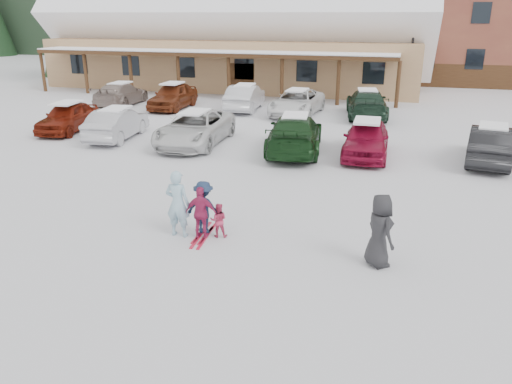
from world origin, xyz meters
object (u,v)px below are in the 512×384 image
(lamp_post, at_px, (412,45))
(parked_car_1, at_px, (117,124))
(bystander_dark, at_px, (380,231))
(parked_car_2, at_px, (195,128))
(parked_car_5, at_px, (491,144))
(parked_car_10, at_px, (297,102))
(child_navy, at_px, (204,208))
(parked_car_8, at_px, (173,96))
(parked_car_4, at_px, (366,139))
(parked_car_3, at_px, (295,134))
(parked_car_11, at_px, (367,104))
(day_lodge, at_px, (236,34))
(toddler_red, at_px, (218,220))
(parked_car_0, at_px, (68,117))
(child_magenta, at_px, (201,213))
(adult_skier, at_px, (178,204))
(parked_car_7, at_px, (121,94))
(parked_car_9, at_px, (245,98))

(lamp_post, relative_size, parked_car_1, 1.47)
(bystander_dark, height_order, parked_car_2, bystander_dark)
(bystander_dark, distance_m, parked_car_5, 10.41)
(parked_car_10, bearing_deg, child_navy, -83.27)
(lamp_post, xyz_separation_m, parked_car_8, (-13.68, -7.99, -2.75))
(parked_car_4, bearing_deg, child_navy, -112.40)
(parked_car_3, bearing_deg, parked_car_11, -112.98)
(day_lodge, bearing_deg, toddler_red, -72.93)
(parked_car_0, bearing_deg, parked_car_5, -7.94)
(child_navy, relative_size, child_magenta, 1.04)
(parked_car_5, bearing_deg, parked_car_1, 10.89)
(day_lodge, distance_m, child_navy, 29.08)
(child_magenta, xyz_separation_m, parked_car_2, (-3.90, 9.05, 0.04))
(day_lodge, distance_m, adult_skier, 29.19)
(child_navy, distance_m, parked_car_8, 18.65)
(parked_car_8, bearing_deg, child_navy, -63.87)
(day_lodge, height_order, toddler_red, day_lodge)
(toddler_red, bearing_deg, parked_car_8, -76.64)
(parked_car_3, bearing_deg, toddler_red, 81.55)
(bystander_dark, relative_size, parked_car_2, 0.33)
(lamp_post, distance_m, parked_car_11, 8.32)
(parked_car_3, bearing_deg, parked_car_1, -7.49)
(parked_car_0, distance_m, parked_car_2, 6.97)
(child_magenta, xyz_separation_m, parked_car_1, (-7.74, 9.02, 0.01))
(bystander_dark, bearing_deg, parked_car_1, 17.48)
(parked_car_8, bearing_deg, parked_car_7, 175.06)
(parked_car_10, bearing_deg, parked_car_2, -106.80)
(bystander_dark, bearing_deg, parked_car_2, 6.60)
(parked_car_0, bearing_deg, parked_car_10, 29.13)
(lamp_post, height_order, parked_car_4, lamp_post)
(child_navy, relative_size, parked_car_11, 0.28)
(toddler_red, xyz_separation_m, parked_car_7, (-12.61, 16.91, 0.24))
(bystander_dark, distance_m, parked_car_8, 21.49)
(parked_car_8, bearing_deg, toddler_red, -62.84)
(parked_car_7, bearing_deg, parked_car_4, 149.13)
(child_magenta, relative_size, parked_car_3, 0.26)
(toddler_red, height_order, parked_car_4, parked_car_4)
(adult_skier, xyz_separation_m, parked_car_4, (4.07, 9.09, -0.15))
(toddler_red, height_order, child_magenta, child_magenta)
(adult_skier, distance_m, parked_car_9, 17.96)
(child_magenta, distance_m, parked_car_3, 9.02)
(bystander_dark, xyz_separation_m, parked_car_5, (3.70, 9.73, -0.13))
(parked_car_7, bearing_deg, day_lodge, -114.17)
(lamp_post, height_order, parked_car_7, lamp_post)
(parked_car_2, bearing_deg, day_lodge, 100.85)
(child_navy, relative_size, parked_car_2, 0.28)
(adult_skier, height_order, parked_car_10, adult_skier)
(child_navy, height_order, parked_car_5, parked_car_5)
(lamp_post, bearing_deg, parked_car_1, -129.08)
(parked_car_3, distance_m, parked_car_9, 9.82)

